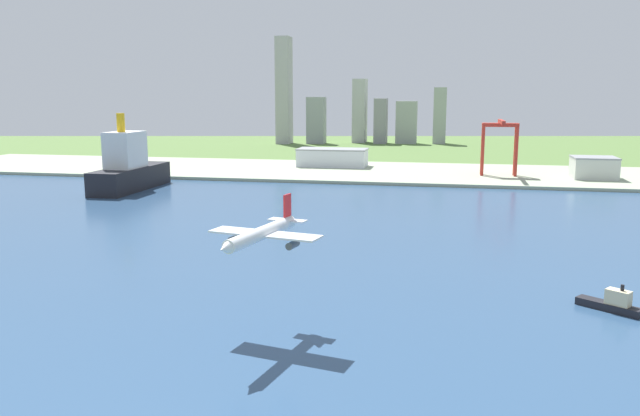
# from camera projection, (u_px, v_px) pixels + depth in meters

# --- Properties ---
(ground_plane) EXTENTS (2400.00, 2400.00, 0.00)m
(ground_plane) POSITION_uv_depth(u_px,v_px,m) (377.00, 218.00, 334.18)
(ground_plane) COLOR #537238
(water_bay) EXTENTS (840.00, 360.00, 0.15)m
(water_bay) POSITION_uv_depth(u_px,v_px,m) (361.00, 243.00, 276.33)
(water_bay) COLOR #2D4C70
(water_bay) RESTS_ON ground
(industrial_pier) EXTENTS (840.00, 140.00, 2.50)m
(industrial_pier) POSITION_uv_depth(u_px,v_px,m) (404.00, 173.00, 517.12)
(industrial_pier) COLOR #9BA88A
(industrial_pier) RESTS_ON ground
(airplane_landing) EXTENTS (31.53, 37.86, 11.59)m
(airplane_landing) POSITION_uv_depth(u_px,v_px,m) (262.00, 234.00, 165.09)
(airplane_landing) COLOR silver
(tugboat_small) EXTENTS (17.86, 14.73, 8.73)m
(tugboat_small) POSITION_uv_depth(u_px,v_px,m) (612.00, 303.00, 188.82)
(tugboat_small) COLOR black
(tugboat_small) RESTS_ON water_bay
(cargo_ship) EXTENTS (22.06, 78.33, 52.07)m
(cargo_ship) POSITION_uv_depth(u_px,v_px,m) (129.00, 169.00, 428.65)
(cargo_ship) COLOR black
(cargo_ship) RESTS_ON water_bay
(port_crane_red) EXTENTS (27.17, 43.17, 43.03)m
(port_crane_red) POSITION_uv_depth(u_px,v_px,m) (500.00, 135.00, 482.57)
(port_crane_red) COLOR #B72D23
(port_crane_red) RESTS_ON industrial_pier
(warehouse_main) EXTENTS (60.16, 28.57, 15.57)m
(warehouse_main) POSITION_uv_depth(u_px,v_px,m) (332.00, 157.00, 550.75)
(warehouse_main) COLOR silver
(warehouse_main) RESTS_ON industrial_pier
(warehouse_annex) EXTENTS (31.30, 27.82, 16.20)m
(warehouse_annex) POSITION_uv_depth(u_px,v_px,m) (594.00, 168.00, 471.04)
(warehouse_annex) COLOR silver
(warehouse_annex) RESTS_ON industrial_pier
(distant_skyline) EXTENTS (219.61, 66.66, 138.90)m
(distant_skyline) POSITION_uv_depth(u_px,v_px,m) (350.00, 110.00, 840.99)
(distant_skyline) COLOR #A5A2AA
(distant_skyline) RESTS_ON ground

